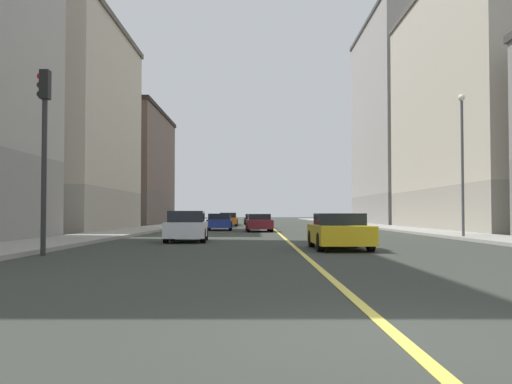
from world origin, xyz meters
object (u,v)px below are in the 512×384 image
at_px(car_maroon, 257,223).
at_px(car_yellow, 337,232).
at_px(street_lamp_left_near, 460,150).
at_px(building_right_distant, 107,168).
at_px(traffic_light_right_near, 42,135).
at_px(building_right_midblock, 37,126).
at_px(car_blue, 218,222).
at_px(car_black, 251,219).
at_px(car_silver, 257,221).
at_px(building_left_mid, 502,106).
at_px(building_left_far, 414,123).
at_px(car_white, 185,227).
at_px(car_orange, 227,219).

xyz_separation_m(car_maroon, car_yellow, (2.80, -21.00, 0.02)).
relative_size(street_lamp_left_near, car_yellow, 1.58).
bearing_deg(building_right_distant, traffic_light_right_near, -78.41).
distance_m(building_right_midblock, traffic_light_right_near, 28.20).
height_order(building_right_distant, car_blue, building_right_distant).
bearing_deg(car_maroon, car_black, 91.35).
distance_m(traffic_light_right_near, car_silver, 34.42).
height_order(building_left_mid, building_left_far, building_left_far).
height_order(building_left_mid, car_white, building_left_mid).
height_order(car_yellow, car_white, car_white).
bearing_deg(street_lamp_left_near, car_black, 105.57).
bearing_deg(building_left_mid, building_left_far, 90.00).
distance_m(traffic_light_right_near, car_maroon, 25.47).
bearing_deg(traffic_light_right_near, car_black, 83.17).
bearing_deg(car_black, building_right_midblock, -122.58).
height_order(traffic_light_right_near, car_yellow, traffic_light_right_near).
bearing_deg(street_lamp_left_near, building_right_midblock, 151.87).
relative_size(car_maroon, car_white, 1.03).
relative_size(car_yellow, car_orange, 1.12).
height_order(building_left_far, street_lamp_left_near, building_left_far).
xyz_separation_m(building_left_far, car_orange, (-22.09, -9.04, -11.49)).
xyz_separation_m(building_left_far, building_right_midblock, (-35.45, -26.59, -4.36)).
bearing_deg(car_maroon, building_right_midblock, 173.78).
xyz_separation_m(building_left_mid, traffic_light_right_near, (-25.73, -27.61, -5.92)).
height_order(building_left_far, building_right_midblock, building_left_far).
distance_m(car_orange, car_black, 7.63).
relative_size(car_blue, car_orange, 1.12).
xyz_separation_m(building_right_midblock, car_yellow, (19.25, -22.80, -7.17)).
xyz_separation_m(building_left_mid, car_blue, (-22.02, 0.10, -9.00)).
height_order(building_left_far, car_yellow, building_left_far).
xyz_separation_m(building_left_far, traffic_light_right_near, (-25.73, -52.75, -8.45)).
bearing_deg(car_orange, car_black, 71.16).
distance_m(traffic_light_right_near, street_lamp_left_near, 20.74).
bearing_deg(building_left_far, traffic_light_right_near, -116.00).
distance_m(building_right_midblock, car_orange, 23.18).
bearing_deg(car_orange, building_right_midblock, -127.29).
height_order(building_right_distant, car_black, building_right_distant).
height_order(traffic_light_right_near, car_silver, traffic_light_right_near).
distance_m(car_maroon, car_white, 15.58).
xyz_separation_m(car_silver, car_orange, (-3.11, 10.09, 0.07)).
xyz_separation_m(building_right_distant, car_white, (13.06, -38.25, -5.59)).
bearing_deg(traffic_light_right_near, building_right_midblock, 110.39).
xyz_separation_m(traffic_light_right_near, car_white, (3.34, 9.16, -3.03)).
relative_size(car_yellow, car_black, 1.13).
relative_size(building_right_midblock, car_black, 4.39).
height_order(car_orange, car_black, car_orange).
relative_size(building_right_midblock, car_orange, 4.34).
xyz_separation_m(street_lamp_left_near, car_blue, (-13.29, 15.83, -3.88)).
height_order(building_left_mid, car_black, building_left_mid).
relative_size(building_left_mid, car_silver, 5.37).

